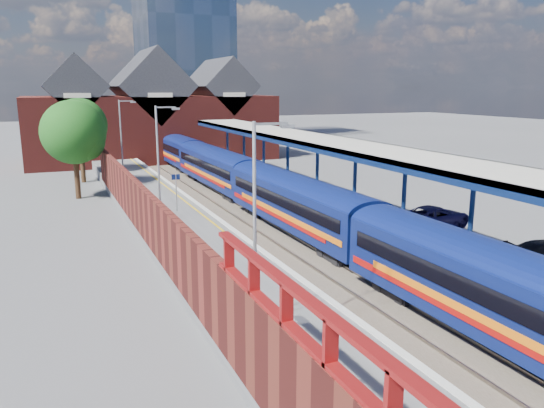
% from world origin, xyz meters
% --- Properties ---
extents(ground, '(240.00, 240.00, 0.00)m').
position_xyz_m(ground, '(0.00, 30.00, 0.00)').
color(ground, '#5B5B5E').
rests_on(ground, ground).
extents(ballast_bed, '(6.00, 76.00, 0.06)m').
position_xyz_m(ballast_bed, '(0.00, 20.00, 0.03)').
color(ballast_bed, '#473D33').
rests_on(ballast_bed, ground).
extents(rails, '(4.51, 76.00, 0.14)m').
position_xyz_m(rails, '(0.00, 20.00, 0.12)').
color(rails, slate).
rests_on(rails, ground).
extents(left_platform, '(5.00, 76.00, 1.00)m').
position_xyz_m(left_platform, '(-5.50, 20.00, 0.50)').
color(left_platform, '#565659').
rests_on(left_platform, ground).
extents(right_platform, '(6.00, 76.00, 1.00)m').
position_xyz_m(right_platform, '(6.00, 20.00, 0.50)').
color(right_platform, '#565659').
rests_on(right_platform, ground).
extents(coping_left, '(0.30, 76.00, 0.05)m').
position_xyz_m(coping_left, '(-3.15, 20.00, 1.02)').
color(coping_left, silver).
rests_on(coping_left, left_platform).
extents(coping_right, '(0.30, 76.00, 0.05)m').
position_xyz_m(coping_right, '(3.15, 20.00, 1.02)').
color(coping_right, silver).
rests_on(coping_right, right_platform).
extents(yellow_line, '(0.14, 76.00, 0.01)m').
position_xyz_m(yellow_line, '(-3.75, 20.00, 1.01)').
color(yellow_line, yellow).
rests_on(yellow_line, left_platform).
extents(train, '(3.02, 65.93, 3.45)m').
position_xyz_m(train, '(1.49, 27.12, 2.12)').
color(train, navy).
rests_on(train, ground).
extents(canopy, '(4.50, 52.00, 4.48)m').
position_xyz_m(canopy, '(5.48, 21.95, 5.25)').
color(canopy, '#0D2151').
rests_on(canopy, right_platform).
extents(lamp_post_b, '(1.48, 0.18, 7.00)m').
position_xyz_m(lamp_post_b, '(-6.36, 6.00, 4.99)').
color(lamp_post_b, '#A5A8AA').
rests_on(lamp_post_b, left_platform).
extents(lamp_post_c, '(1.48, 0.18, 7.00)m').
position_xyz_m(lamp_post_c, '(-6.36, 22.00, 4.99)').
color(lamp_post_c, '#A5A8AA').
rests_on(lamp_post_c, left_platform).
extents(lamp_post_d, '(1.48, 0.18, 7.00)m').
position_xyz_m(lamp_post_d, '(-6.36, 38.00, 4.99)').
color(lamp_post_d, '#A5A8AA').
rests_on(lamp_post_d, left_platform).
extents(platform_sign, '(0.55, 0.08, 2.50)m').
position_xyz_m(platform_sign, '(-5.00, 24.00, 2.69)').
color(platform_sign, '#A5A8AA').
rests_on(platform_sign, left_platform).
extents(brick_wall, '(0.35, 50.00, 3.86)m').
position_xyz_m(brick_wall, '(-8.10, 13.54, 2.45)').
color(brick_wall, maroon).
rests_on(brick_wall, left_platform).
extents(station_building, '(30.00, 12.12, 13.78)m').
position_xyz_m(station_building, '(0.00, 58.00, 5.45)').
color(station_building, maroon).
rests_on(station_building, ground).
extents(glass_tower, '(14.20, 14.20, 40.30)m').
position_xyz_m(glass_tower, '(10.00, 80.00, 20.20)').
color(glass_tower, '#48607C').
rests_on(glass_tower, ground).
extents(tree_near, '(5.20, 5.20, 8.10)m').
position_xyz_m(tree_near, '(-10.35, 35.91, 5.35)').
color(tree_near, '#382314').
rests_on(tree_near, ground).
extents(tree_far, '(5.20, 5.20, 8.10)m').
position_xyz_m(tree_far, '(-9.35, 43.91, 5.35)').
color(tree_far, '#382314').
rests_on(tree_far, ground).
extents(parked_car_blue, '(5.03, 2.98, 1.31)m').
position_xyz_m(parked_car_blue, '(7.84, 13.76, 1.66)').
color(parked_car_blue, navy).
rests_on(parked_car_blue, right_platform).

